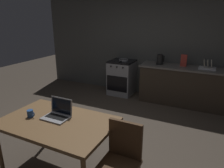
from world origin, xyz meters
The scene contains 12 objects.
ground_plane centered at (0.00, 0.00, 0.00)m, with size 12.00×12.00×0.00m, color #473D33.
back_wall centered at (0.30, 2.55, 1.36)m, with size 6.40×0.10×2.72m, color #484A47.
kitchen_counter centered at (1.16, 2.20, 0.44)m, with size 2.16×0.64×0.88m.
stove_oven centered at (-0.47, 2.20, 0.44)m, with size 0.60×0.62×0.88m.
dining_table centered at (-0.01, -0.84, 0.68)m, with size 1.36×0.87×0.75m.
chair centered at (0.84, -0.84, 0.52)m, with size 0.40×0.40×0.90m.
laptop centered at (-0.05, -0.76, 0.80)m, with size 0.32×0.25×0.23m.
electric_kettle centered at (0.48, 2.20, 1.00)m, with size 0.18×0.16×0.24m.
frying_pan centered at (-0.42, 2.18, 0.91)m, with size 0.24×0.41×0.05m.
coffee_mug centered at (-0.36, -0.90, 0.80)m, with size 0.12×0.08×0.09m.
cereal_box centered at (1.01, 2.22, 1.01)m, with size 0.13×0.05×0.27m.
dish_rack centered at (1.50, 2.20, 0.93)m, with size 0.34×0.26×0.21m.
Camera 1 is at (1.57, -2.55, 1.95)m, focal length 33.28 mm.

